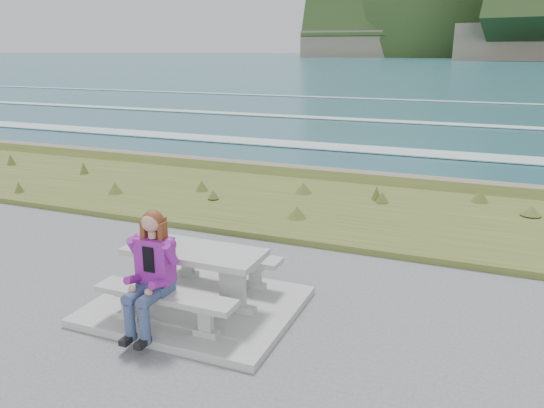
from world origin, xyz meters
name	(u,v)px	position (x,y,z in m)	size (l,w,h in m)	color
concrete_slab	(197,306)	(0.00, 0.00, 0.05)	(2.60, 2.10, 0.10)	#989893
picnic_table	(195,261)	(0.00, 0.00, 0.68)	(1.80, 0.75, 0.75)	#989893
bench_landward	(165,300)	(0.00, -0.70, 0.45)	(1.80, 0.35, 0.45)	#989893
bench_seaward	(220,259)	(0.00, 0.70, 0.45)	(1.80, 0.35, 0.45)	#989893
grass_verge	(314,209)	(0.00, 5.00, 0.00)	(160.00, 4.50, 0.22)	#354D1C
shore_drop	(348,179)	(0.00, 7.90, 0.00)	(160.00, 0.80, 2.20)	#675F4D
ocean	(423,143)	(0.00, 25.09, -1.74)	(1600.00, 1600.00, 0.09)	#225360
seated_woman	(149,289)	(-0.12, -0.84, 0.63)	(0.42, 0.73, 1.45)	navy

